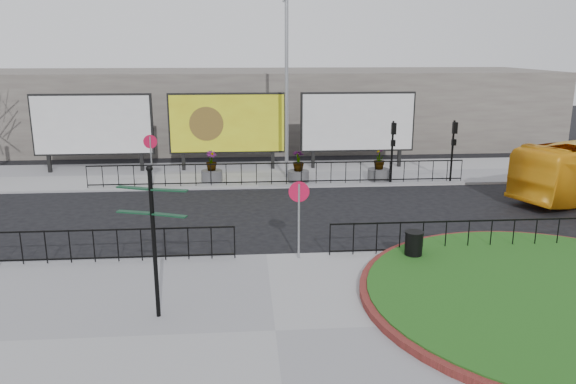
{
  "coord_description": "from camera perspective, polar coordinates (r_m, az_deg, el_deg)",
  "views": [
    {
      "loc": [
        -0.65,
        -16.88,
        6.57
      ],
      "look_at": [
        0.89,
        2.48,
        1.52
      ],
      "focal_mm": 35.0,
      "sensor_mm": 36.0,
      "label": 1
    }
  ],
  "objects": [
    {
      "name": "billboard_left",
      "position": [
        31.12,
        -19.25,
        6.44
      ],
      "size": [
        6.2,
        0.31,
        4.1
      ],
      "color": "black",
      "rests_on": "pavement_far"
    },
    {
      "name": "railing_far",
      "position": [
        26.89,
        -0.92,
        1.9
      ],
      "size": [
        18.0,
        0.1,
        1.1
      ],
      "primitive_type": null,
      "color": "black",
      "rests_on": "pavement_far"
    },
    {
      "name": "pavement_near",
      "position": [
        13.57,
        -1.29,
        -14.11
      ],
      "size": [
        30.0,
        10.0,
        0.12
      ],
      "primitive_type": "cube",
      "color": "gray",
      "rests_on": "ground"
    },
    {
      "name": "railing_near_right",
      "position": [
        19.0,
        17.86,
        -4.25
      ],
      "size": [
        9.0,
        0.1,
        1.1
      ],
      "primitive_type": null,
      "color": "black",
      "rests_on": "pavement_near"
    },
    {
      "name": "ground",
      "position": [
        18.13,
        -2.2,
        -6.69
      ],
      "size": [
        90.0,
        90.0,
        0.0
      ],
      "primitive_type": "plane",
      "color": "black",
      "rests_on": "ground"
    },
    {
      "name": "billboard_mid",
      "position": [
        30.13,
        -6.17,
        6.92
      ],
      "size": [
        6.2,
        0.31,
        4.1
      ],
      "color": "black",
      "rests_on": "pavement_far"
    },
    {
      "name": "brick_edge",
      "position": [
        16.52,
        25.85,
        -9.62
      ],
      "size": [
        10.4,
        10.4,
        0.18
      ],
      "primitive_type": "cylinder",
      "color": "maroon",
      "rests_on": "pavement_near"
    },
    {
      "name": "litter_bin",
      "position": [
        17.76,
        12.64,
        -5.41
      ],
      "size": [
        0.58,
        0.58,
        0.96
      ],
      "color": "black",
      "rests_on": "pavement_near"
    },
    {
      "name": "signal_pole_b",
      "position": [
        28.47,
        16.46,
        4.94
      ],
      "size": [
        0.22,
        0.26,
        3.0
      ],
      "color": "black",
      "rests_on": "pavement_far"
    },
    {
      "name": "speed_sign_far",
      "position": [
        27.05,
        -13.77,
        4.25
      ],
      "size": [
        0.64,
        0.07,
        2.47
      ],
      "color": "gray",
      "rests_on": "pavement_far"
    },
    {
      "name": "planter_c",
      "position": [
        28.19,
        9.2,
        2.28
      ],
      "size": [
        1.07,
        1.07,
        1.57
      ],
      "color": "#4C4C4F",
      "rests_on": "pavement_far"
    },
    {
      "name": "planter_b",
      "position": [
        27.48,
        1.05,
        2.17
      ],
      "size": [
        1.05,
        1.05,
        1.56
      ],
      "color": "#4C4C4F",
      "rests_on": "pavement_far"
    },
    {
      "name": "speed_sign_near",
      "position": [
        17.21,
        1.12,
        -1.12
      ],
      "size": [
        0.64,
        0.07,
        2.47
      ],
      "color": "gray",
      "rests_on": "pavement_near"
    },
    {
      "name": "grass_lawn",
      "position": [
        16.51,
        25.86,
        -9.56
      ],
      "size": [
        10.0,
        10.0,
        0.22
      ],
      "primitive_type": "cylinder",
      "color": "#164312",
      "rests_on": "pavement_near"
    },
    {
      "name": "railing_near_left",
      "position": [
        18.4,
        -21.28,
        -5.17
      ],
      "size": [
        10.0,
        0.1,
        1.1
      ],
      "primitive_type": null,
      "color": "black",
      "rests_on": "pavement_near"
    },
    {
      "name": "lamp_post",
      "position": [
        28.02,
        -0.13,
        11.01
      ],
      "size": [
        0.74,
        0.18,
        9.23
      ],
      "color": "gray",
      "rests_on": "pavement_far"
    },
    {
      "name": "building_backdrop",
      "position": [
        39.1,
        -3.61,
        8.57
      ],
      "size": [
        40.0,
        10.0,
        5.0
      ],
      "primitive_type": "cube",
      "color": "slate",
      "rests_on": "ground"
    },
    {
      "name": "planter_a",
      "position": [
        27.85,
        -7.76,
        2.14
      ],
      "size": [
        1.04,
        1.04,
        1.51
      ],
      "color": "#4C4C4F",
      "rests_on": "pavement_far"
    },
    {
      "name": "pavement_far",
      "position": [
        29.62,
        -3.18,
        1.85
      ],
      "size": [
        44.0,
        6.0,
        0.12
      ],
      "primitive_type": "cube",
      "color": "gray",
      "rests_on": "ground"
    },
    {
      "name": "fingerpost_sign",
      "position": [
        13.68,
        -13.54,
        -3.52
      ],
      "size": [
        1.76,
        0.83,
        3.81
      ],
      "rotation": [
        0.0,
        0.0,
        -0.39
      ],
      "color": "black",
      "rests_on": "pavement_near"
    },
    {
      "name": "billboard_right",
      "position": [
        30.74,
        7.08,
        7.04
      ],
      "size": [
        6.2,
        0.31,
        4.1
      ],
      "color": "black",
      "rests_on": "pavement_far"
    },
    {
      "name": "signal_pole_a",
      "position": [
        27.54,
        10.6,
        4.98
      ],
      "size": [
        0.22,
        0.26,
        3.0
      ],
      "color": "black",
      "rests_on": "pavement_far"
    }
  ]
}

